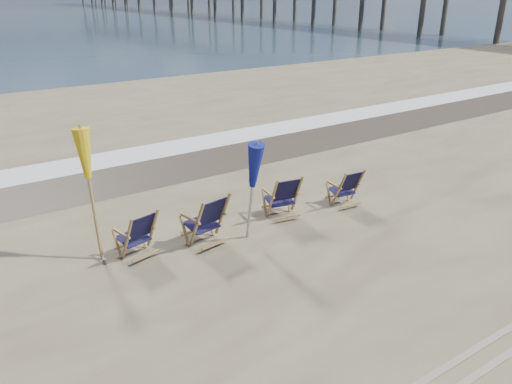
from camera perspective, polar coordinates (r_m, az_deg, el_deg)
surf_foam at (r=14.85m, az=-13.25°, el=4.28°), size 200.00×1.40×0.01m
wet_sand_strip at (r=13.53m, az=-10.92°, el=2.67°), size 200.00×2.60×0.00m
beach_chair_0 at (r=9.10m, az=-11.68°, el=-4.27°), size 0.73×0.79×0.94m
beach_chair_1 at (r=9.31m, az=-3.81°, el=-2.79°), size 0.78×0.85×1.05m
beach_chair_2 at (r=10.31m, az=4.72°, el=-0.38°), size 0.75×0.82×1.00m
beach_chair_3 at (r=11.10m, az=11.57°, el=0.67°), size 0.63×0.70×0.91m
umbrella_yellow at (r=8.73m, az=-18.74°, el=3.27°), size 0.30×0.30×2.33m
umbrella_blue at (r=8.92m, az=-0.57°, el=2.84°), size 0.30×0.30×2.01m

